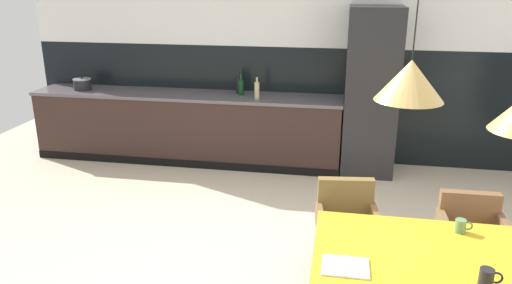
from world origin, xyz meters
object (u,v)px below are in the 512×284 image
(bottle_oil_tall, at_px, (257,90))
(armchair_by_stool, at_px, (471,228))
(mug_glass_clear, at_px, (487,278))
(bottle_wine_green, at_px, (239,84))
(armchair_corner_seat, at_px, (346,217))
(cooking_pot, at_px, (82,84))
(dining_table, at_px, (446,261))
(pendant_lamp_over_table_near, at_px, (410,80))
(refrigerator_column, at_px, (371,93))
(open_book, at_px, (345,267))
(mug_wide_latte, at_px, (461,226))
(bottle_vinegar_dark, at_px, (241,87))

(bottle_oil_tall, bearing_deg, armchair_by_stool, -46.28)
(mug_glass_clear, xyz_separation_m, bottle_wine_green, (-2.14, 3.59, 0.24))
(armchair_corner_seat, distance_m, bottle_oil_tall, 2.47)
(armchair_corner_seat, xyz_separation_m, cooking_pot, (-3.49, 2.26, 0.49))
(armchair_corner_seat, height_order, bottle_oil_tall, bottle_oil_tall)
(dining_table, distance_m, bottle_oil_tall, 3.48)
(cooking_pot, bearing_deg, pendant_lamp_over_table_near, -39.90)
(mug_glass_clear, xyz_separation_m, pendant_lamp_over_table_near, (-0.47, 0.28, 1.01))
(refrigerator_column, distance_m, pendant_lamp_over_table_near, 3.26)
(armchair_corner_seat, bearing_deg, mug_glass_clear, 115.24)
(pendant_lamp_over_table_near, bearing_deg, mug_glass_clear, -31.01)
(armchair_corner_seat, distance_m, cooking_pot, 4.19)
(armchair_by_stool, relative_size, pendant_lamp_over_table_near, 0.59)
(open_book, distance_m, bottle_wine_green, 3.81)
(open_book, bearing_deg, mug_wide_latte, 36.76)
(open_book, bearing_deg, cooking_pot, 135.81)
(mug_glass_clear, bearing_deg, bottle_oil_tall, 119.32)
(dining_table, distance_m, armchair_corner_seat, 1.07)
(armchair_by_stool, bearing_deg, cooking_pot, -27.96)
(armchair_by_stool, height_order, bottle_vinegar_dark, bottle_vinegar_dark)
(mug_wide_latte, xyz_separation_m, pendant_lamp_over_table_near, (-0.46, -0.32, 1.02))
(dining_table, relative_size, mug_wide_latte, 14.02)
(refrigerator_column, xyz_separation_m, armchair_by_stool, (0.70, -2.30, -0.52))
(refrigerator_column, relative_size, mug_wide_latte, 17.59)
(mug_wide_latte, bearing_deg, pendant_lamp_over_table_near, -144.74)
(refrigerator_column, distance_m, mug_glass_clear, 3.49)
(open_book, distance_m, pendant_lamp_over_table_near, 1.12)
(refrigerator_column, height_order, mug_glass_clear, refrigerator_column)
(bottle_vinegar_dark, relative_size, bottle_wine_green, 1.00)
(armchair_corner_seat, bearing_deg, dining_table, 117.07)
(refrigerator_column, relative_size, pendant_lamp_over_table_near, 1.62)
(bottle_vinegar_dark, xyz_separation_m, pendant_lamp_over_table_near, (1.62, -3.20, 0.78))
(pendant_lamp_over_table_near, bearing_deg, armchair_corner_seat, 106.98)
(armchair_corner_seat, distance_m, mug_glass_clear, 1.41)
(armchair_by_stool, relative_size, cooking_pot, 3.13)
(dining_table, bearing_deg, cooking_pot, 142.52)
(refrigerator_column, height_order, open_book, refrigerator_column)
(refrigerator_column, relative_size, bottle_wine_green, 7.33)
(mug_glass_clear, height_order, pendant_lamp_over_table_near, pendant_lamp_over_table_near)
(refrigerator_column, xyz_separation_m, mug_wide_latte, (0.48, -2.84, -0.24))
(armchair_corner_seat, relative_size, mug_glass_clear, 6.10)
(refrigerator_column, distance_m, bottle_vinegar_dark, 1.60)
(dining_table, height_order, open_book, open_book)
(armchair_corner_seat, relative_size, bottle_wine_green, 2.79)
(dining_table, distance_m, bottle_vinegar_dark, 3.75)
(refrigerator_column, relative_size, armchair_by_stool, 2.76)
(mug_glass_clear, xyz_separation_m, bottle_oil_tall, (-1.86, 3.31, 0.24))
(open_book, xyz_separation_m, cooking_pot, (-3.48, 3.38, 0.25))
(dining_table, bearing_deg, pendant_lamp_over_table_near, -177.32)
(dining_table, distance_m, pendant_lamp_over_table_near, 1.15)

